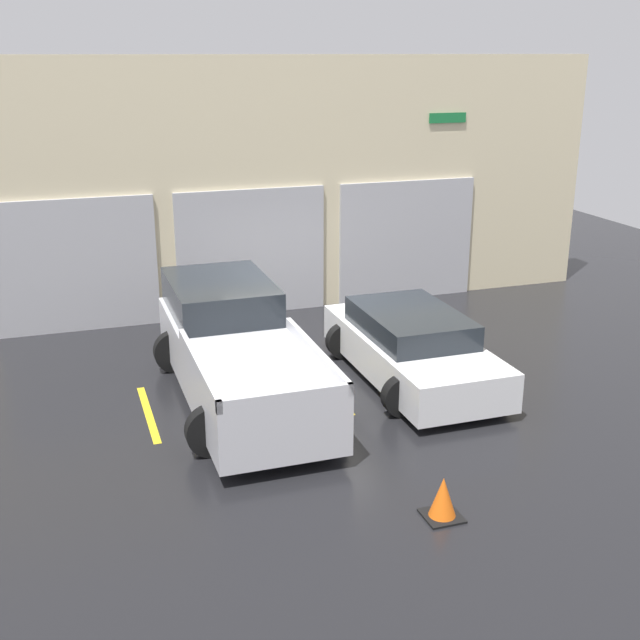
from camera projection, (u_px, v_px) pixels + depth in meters
name	position (u px, v px, depth m)	size (l,w,h in m)	color
ground_plane	(301.00, 357.00, 15.21)	(28.00, 28.00, 0.00)	black
shophouse_building	(255.00, 190.00, 17.31)	(15.94, 0.68, 5.46)	beige
pickup_truck	(236.00, 350.00, 13.31)	(2.42, 5.44, 1.69)	silver
sedan_white	(411.00, 347.00, 14.06)	(2.22, 4.34, 1.23)	white
parking_stripe_far_left	(148.00, 414.00, 12.83)	(0.12, 2.20, 0.01)	gold
parking_stripe_left	(329.00, 389.00, 13.76)	(0.12, 2.20, 0.01)	gold
parking_stripe_centre	(487.00, 368.00, 14.69)	(0.12, 2.20, 0.01)	gold
traffic_cone	(443.00, 499.00, 9.90)	(0.47, 0.47, 0.55)	black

